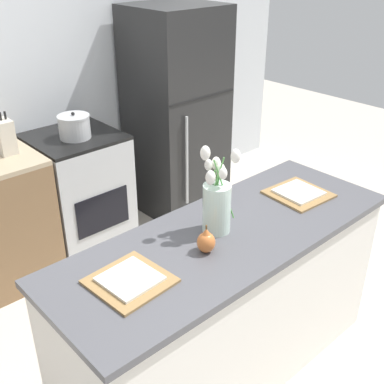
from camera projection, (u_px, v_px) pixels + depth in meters
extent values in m
plane|color=beige|center=(222.00, 367.00, 2.68)|extent=(10.00, 10.00, 0.00)
cube|color=silver|center=(24.00, 62.00, 3.36)|extent=(5.20, 0.08, 2.70)
cube|color=silver|center=(225.00, 308.00, 2.48)|extent=(1.76, 0.62, 0.85)
cube|color=#4C4C51|center=(227.00, 236.00, 2.27)|extent=(1.80, 0.66, 0.03)
cube|color=#B2B5B7|center=(80.00, 193.00, 3.58)|extent=(0.60, 0.60, 0.87)
cube|color=black|center=(73.00, 137.00, 3.38)|extent=(0.60, 0.60, 0.02)
cube|color=black|center=(103.00, 212.00, 3.40)|extent=(0.42, 0.01, 0.29)
cube|color=black|center=(176.00, 113.00, 3.96)|extent=(0.68, 0.64, 1.69)
cube|color=black|center=(203.00, 97.00, 3.65)|extent=(0.67, 0.01, 0.01)
cylinder|color=#B2B5B7|center=(187.00, 162.00, 3.75)|extent=(0.02, 0.02, 0.73)
cylinder|color=silver|center=(217.00, 208.00, 2.23)|extent=(0.13, 0.13, 0.24)
cylinder|color=#569E4C|center=(219.00, 197.00, 2.22)|extent=(0.04, 0.01, 0.22)
ellipsoid|color=white|center=(221.00, 170.00, 2.17)|extent=(0.05, 0.05, 0.07)
cylinder|color=#569E4C|center=(216.00, 194.00, 2.22)|extent=(0.03, 0.05, 0.25)
ellipsoid|color=white|center=(216.00, 163.00, 2.17)|extent=(0.04, 0.04, 0.06)
cylinder|color=#569E4C|center=(211.00, 194.00, 2.21)|extent=(0.02, 0.04, 0.25)
ellipsoid|color=white|center=(208.00, 165.00, 2.15)|extent=(0.04, 0.04, 0.05)
cylinder|color=#569E4C|center=(214.00, 189.00, 2.18)|extent=(0.07, 0.06, 0.31)
ellipsoid|color=white|center=(205.00, 153.00, 2.10)|extent=(0.05, 0.05, 0.07)
cylinder|color=#569E4C|center=(215.00, 200.00, 2.19)|extent=(0.08, 0.03, 0.22)
ellipsoid|color=white|center=(211.00, 178.00, 2.10)|extent=(0.05, 0.05, 0.07)
cylinder|color=#569E4C|center=(218.00, 197.00, 2.19)|extent=(0.04, 0.09, 0.24)
ellipsoid|color=white|center=(223.00, 174.00, 2.09)|extent=(0.04, 0.04, 0.06)
cylinder|color=#569E4C|center=(223.00, 190.00, 2.19)|extent=(0.08, 0.08, 0.30)
ellipsoid|color=white|center=(236.00, 156.00, 2.11)|extent=(0.04, 0.04, 0.07)
ellipsoid|color=#C66B33|center=(206.00, 242.00, 2.11)|extent=(0.08, 0.08, 0.09)
cone|color=#C66B33|center=(206.00, 232.00, 2.08)|extent=(0.05, 0.05, 0.04)
cylinder|color=brown|center=(206.00, 227.00, 2.07)|extent=(0.01, 0.01, 0.02)
cube|color=olive|center=(130.00, 281.00, 1.94)|extent=(0.31, 0.31, 0.01)
cube|color=silver|center=(130.00, 279.00, 1.93)|extent=(0.22, 0.22, 0.01)
cube|color=olive|center=(299.00, 194.00, 2.60)|extent=(0.31, 0.31, 0.01)
cube|color=silver|center=(299.00, 192.00, 2.60)|extent=(0.22, 0.22, 0.01)
cylinder|color=#B2B5B7|center=(75.00, 128.00, 3.29)|extent=(0.21, 0.21, 0.15)
cylinder|color=#B2B5B7|center=(73.00, 116.00, 3.25)|extent=(0.22, 0.22, 0.01)
sphere|color=black|center=(73.00, 114.00, 3.25)|extent=(0.02, 0.02, 0.02)
cube|color=beige|center=(4.00, 137.00, 3.04)|extent=(0.10, 0.14, 0.22)
cylinder|color=black|center=(0.00, 116.00, 2.97)|extent=(0.01, 0.01, 0.05)
cylinder|color=black|center=(5.00, 115.00, 2.99)|extent=(0.01, 0.01, 0.05)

